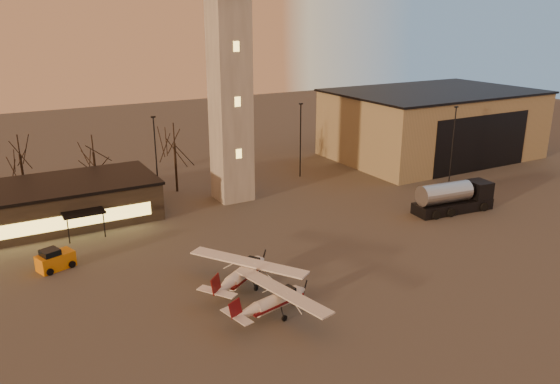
% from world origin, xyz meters
% --- Properties ---
extents(ground, '(220.00, 220.00, 0.00)m').
position_xyz_m(ground, '(0.00, 0.00, 0.00)').
color(ground, '#494643').
rests_on(ground, ground).
extents(control_tower, '(6.80, 6.80, 32.60)m').
position_xyz_m(control_tower, '(0.00, 30.00, 16.33)').
color(control_tower, gray).
rests_on(control_tower, ground).
extents(hangar, '(30.60, 20.60, 10.30)m').
position_xyz_m(hangar, '(36.00, 33.98, 5.15)').
color(hangar, '#998964').
rests_on(hangar, ground).
extents(terminal, '(25.40, 12.20, 4.30)m').
position_xyz_m(terminal, '(-21.99, 31.98, 2.16)').
color(terminal, black).
rests_on(terminal, ground).
extents(light_poles, '(58.50, 12.25, 10.14)m').
position_xyz_m(light_poles, '(0.50, 31.00, 5.41)').
color(light_poles, black).
rests_on(light_poles, ground).
extents(tree_row, '(37.20, 9.20, 8.80)m').
position_xyz_m(tree_row, '(-13.70, 39.16, 5.94)').
color(tree_row, black).
rests_on(tree_row, ground).
extents(cessna_front, '(7.71, 9.69, 2.67)m').
position_xyz_m(cessna_front, '(-8.34, 3.72, 0.91)').
color(cessna_front, silver).
rests_on(cessna_front, ground).
extents(cessna_rear, '(8.57, 9.58, 2.92)m').
position_xyz_m(cessna_rear, '(-8.49, 8.92, 1.00)').
color(cessna_rear, white).
rests_on(cessna_rear, ground).
extents(fuel_truck, '(9.74, 3.93, 3.52)m').
position_xyz_m(fuel_truck, '(19.77, 13.56, 1.39)').
color(fuel_truck, black).
rests_on(fuel_truck, ground).
extents(service_cart, '(3.40, 2.70, 1.92)m').
position_xyz_m(service_cart, '(-21.71, 19.92, 0.73)').
color(service_cart, orange).
rests_on(service_cart, ground).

